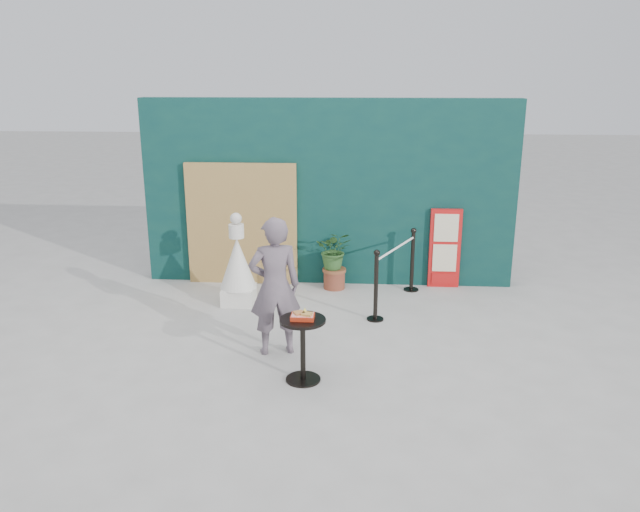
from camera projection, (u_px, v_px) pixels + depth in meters
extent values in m
plane|color=#ADAAA5|center=(313.00, 363.00, 7.53)|extent=(60.00, 60.00, 0.00)
cube|color=#0A3030|center=(328.00, 193.00, 10.12)|extent=(6.00, 0.30, 3.00)
cube|color=tan|center=(242.00, 224.00, 10.16)|extent=(1.80, 0.08, 2.00)
imported|color=#675965|center=(275.00, 286.00, 7.60)|extent=(0.72, 0.57, 1.74)
cube|color=red|center=(445.00, 248.00, 10.06)|extent=(0.50, 0.06, 1.30)
cube|color=beige|center=(446.00, 228.00, 9.92)|extent=(0.38, 0.02, 0.45)
cube|color=beige|center=(445.00, 258.00, 10.07)|extent=(0.38, 0.02, 0.45)
cube|color=red|center=(443.00, 278.00, 10.16)|extent=(0.38, 0.02, 0.18)
cube|color=white|center=(239.00, 295.00, 9.46)|extent=(0.47, 0.47, 0.26)
cone|color=silver|center=(238.00, 263.00, 9.32)|extent=(0.55, 0.55, 0.77)
cylinder|color=white|center=(236.00, 231.00, 9.18)|extent=(0.22, 0.22, 0.21)
sphere|color=silver|center=(236.00, 219.00, 9.12)|extent=(0.17, 0.17, 0.17)
cylinder|color=black|center=(303.00, 379.00, 7.12)|extent=(0.40, 0.40, 0.02)
cylinder|color=black|center=(303.00, 351.00, 7.02)|extent=(0.06, 0.06, 0.72)
cylinder|color=black|center=(303.00, 320.00, 6.91)|extent=(0.52, 0.52, 0.03)
cube|color=#B42B13|center=(303.00, 317.00, 6.90)|extent=(0.26, 0.19, 0.05)
cube|color=red|center=(303.00, 315.00, 6.89)|extent=(0.24, 0.17, 0.00)
cube|color=#BD8145|center=(299.00, 313.00, 6.90)|extent=(0.15, 0.14, 0.02)
cube|color=gold|center=(307.00, 314.00, 6.87)|extent=(0.13, 0.13, 0.02)
cone|color=#FFEB43|center=(305.00, 310.00, 6.93)|extent=(0.06, 0.06, 0.06)
cylinder|color=brown|center=(334.00, 280.00, 10.12)|extent=(0.34, 0.34, 0.29)
cylinder|color=brown|center=(334.00, 270.00, 10.07)|extent=(0.38, 0.38, 0.05)
imported|color=#2B5424|center=(334.00, 250.00, 9.98)|extent=(0.57, 0.49, 0.63)
cylinder|color=black|center=(375.00, 319.00, 8.86)|extent=(0.24, 0.24, 0.02)
cylinder|color=black|center=(376.00, 288.00, 8.73)|extent=(0.06, 0.06, 0.96)
sphere|color=black|center=(377.00, 253.00, 8.59)|extent=(0.09, 0.09, 0.09)
cylinder|color=black|center=(411.00, 289.00, 10.07)|extent=(0.24, 0.24, 0.02)
cylinder|color=black|center=(412.00, 262.00, 9.93)|extent=(0.06, 0.06, 0.96)
sphere|color=black|center=(414.00, 231.00, 9.79)|extent=(0.09, 0.09, 0.09)
cylinder|color=white|center=(396.00, 248.00, 9.22)|extent=(0.63, 1.31, 0.03)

